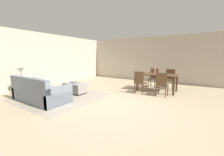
{
  "coord_description": "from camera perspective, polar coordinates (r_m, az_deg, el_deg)",
  "views": [
    {
      "loc": [
        2.43,
        -3.53,
        1.52
      ],
      "look_at": [
        -0.69,
        1.27,
        0.64
      ],
      "focal_mm": 22.39,
      "sensor_mm": 36.0,
      "label": 1
    }
  ],
  "objects": [
    {
      "name": "book_on_ottoman",
      "position": [
        6.03,
        -15.26,
        -1.76
      ],
      "size": [
        0.3,
        0.26,
        0.03
      ],
      "primitive_type": "cube",
      "rotation": [
        0.0,
        0.0,
        -0.25
      ],
      "color": "#3F4C72",
      "rests_on": "ottoman_table"
    },
    {
      "name": "vase_centerpiece",
      "position": [
        6.43,
        17.07,
        2.72
      ],
      "size": [
        0.09,
        0.09,
        0.25
      ],
      "primitive_type": "cylinder",
      "color": "#B26659",
      "rests_on": "dining_table"
    },
    {
      "name": "area_rug",
      "position": [
        5.75,
        -20.51,
        -7.09
      ],
      "size": [
        3.0,
        2.8,
        0.01
      ],
      "primitive_type": "cube",
      "color": "gray",
      "rests_on": "ground_plane"
    },
    {
      "name": "dining_chair_far_right",
      "position": [
        7.2,
        22.56,
        0.13
      ],
      "size": [
        0.41,
        0.41,
        0.92
      ],
      "color": "#513823",
      "rests_on": "ground_plane"
    },
    {
      "name": "dining_chair_near_left",
      "position": [
        5.83,
        11.24,
        -1.26
      ],
      "size": [
        0.43,
        0.43,
        0.92
      ],
      "color": "#513823",
      "rests_on": "ground_plane"
    },
    {
      "name": "dining_chair_far_left",
      "position": [
        7.33,
        16.6,
        0.58
      ],
      "size": [
        0.43,
        0.43,
        0.92
      ],
      "color": "#513823",
      "rests_on": "ground_plane"
    },
    {
      "name": "couch",
      "position": [
        5.42,
        -27.45,
        -5.33
      ],
      "size": [
        2.12,
        0.94,
        0.86
      ],
      "color": "slate",
      "rests_on": "ground_plane"
    },
    {
      "name": "ottoman_table",
      "position": [
        5.98,
        -14.93,
        -3.82
      ],
      "size": [
        0.93,
        0.51,
        0.43
      ],
      "color": "gray",
      "rests_on": "ground_plane"
    },
    {
      "name": "dining_chair_near_right",
      "position": [
        5.62,
        19.69,
        -2.0
      ],
      "size": [
        0.41,
        0.41,
        0.92
      ],
      "color": "#513823",
      "rests_on": "ground_plane"
    },
    {
      "name": "side_table",
      "position": [
        6.62,
        -32.83,
        -2.05
      ],
      "size": [
        0.4,
        0.4,
        0.55
      ],
      "color": "olive",
      "rests_on": "ground_plane"
    },
    {
      "name": "dining_table",
      "position": [
        6.46,
        17.86,
        0.76
      ],
      "size": [
        1.66,
        0.87,
        0.76
      ],
      "color": "#513823",
      "rests_on": "ground_plane"
    },
    {
      "name": "wall_left",
      "position": [
        8.02,
        -27.04,
        6.63
      ],
      "size": [
        0.12,
        11.0,
        2.7
      ],
      "primitive_type": "cube",
      "color": "#BCB2A0",
      "rests_on": "ground_plane"
    },
    {
      "name": "wall_back",
      "position": [
        8.87,
        17.21,
        7.31
      ],
      "size": [
        9.0,
        0.12,
        2.7
      ],
      "primitive_type": "cube",
      "color": "#BCB2A0",
      "rests_on": "ground_plane"
    },
    {
      "name": "table_lamp",
      "position": [
        6.55,
        -33.21,
        2.47
      ],
      "size": [
        0.26,
        0.26,
        0.53
      ],
      "color": "brown",
      "rests_on": "side_table"
    },
    {
      "name": "ground_plane",
      "position": [
        4.55,
        -1.47,
        -10.76
      ],
      "size": [
        10.8,
        10.8,
        0.0
      ],
      "primitive_type": "plane",
      "color": "tan"
    }
  ]
}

